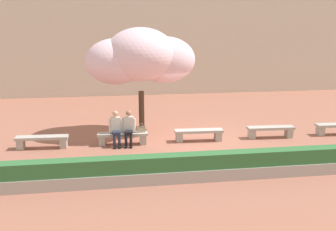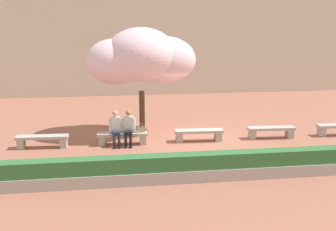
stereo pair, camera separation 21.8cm
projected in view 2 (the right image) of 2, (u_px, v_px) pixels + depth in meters
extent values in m
plane|color=#9E604C|center=(199.00, 141.00, 15.04)|extent=(100.00, 100.00, 0.00)
cube|color=beige|center=(161.00, 28.00, 25.68)|extent=(28.00, 4.00, 8.12)
cube|color=#ADA89E|center=(42.00, 137.00, 14.17)|extent=(1.86, 0.51, 0.10)
cube|color=#ADA89E|center=(21.00, 144.00, 14.16)|extent=(0.26, 0.35, 0.35)
cube|color=#ADA89E|center=(64.00, 142.00, 14.29)|extent=(0.26, 0.35, 0.35)
cube|color=#ADA89E|center=(122.00, 134.00, 14.56)|extent=(1.86, 0.51, 0.10)
cube|color=#ADA89E|center=(102.00, 140.00, 14.54)|extent=(0.26, 0.35, 0.35)
cube|color=#ADA89E|center=(143.00, 139.00, 14.67)|extent=(0.26, 0.35, 0.35)
cube|color=#ADA89E|center=(199.00, 131.00, 14.94)|extent=(1.86, 0.51, 0.10)
cube|color=#ADA89E|center=(179.00, 137.00, 14.93)|extent=(0.26, 0.35, 0.35)
cube|color=#ADA89E|center=(218.00, 136.00, 15.06)|extent=(0.26, 0.35, 0.35)
cube|color=#ADA89E|center=(271.00, 128.00, 15.33)|extent=(1.86, 0.51, 0.10)
cube|color=#ADA89E|center=(252.00, 134.00, 15.32)|extent=(0.26, 0.35, 0.35)
cube|color=#ADA89E|center=(289.00, 133.00, 15.45)|extent=(0.26, 0.35, 0.35)
cube|color=#ADA89E|center=(322.00, 132.00, 15.70)|extent=(0.26, 0.35, 0.35)
cube|color=black|center=(114.00, 147.00, 14.19)|extent=(0.11, 0.22, 0.06)
cylinder|color=#23283D|center=(114.00, 141.00, 14.20)|extent=(0.10, 0.10, 0.42)
cube|color=black|center=(119.00, 147.00, 14.22)|extent=(0.11, 0.22, 0.06)
cylinder|color=#23283D|center=(119.00, 141.00, 14.23)|extent=(0.10, 0.10, 0.42)
cube|color=#23283D|center=(116.00, 133.00, 14.33)|extent=(0.30, 0.41, 0.12)
cube|color=silver|center=(116.00, 124.00, 14.47)|extent=(0.35, 0.23, 0.54)
sphere|color=tan|center=(115.00, 113.00, 14.38)|extent=(0.21, 0.21, 0.21)
cylinder|color=silver|center=(110.00, 125.00, 14.43)|extent=(0.09, 0.09, 0.50)
cylinder|color=silver|center=(121.00, 125.00, 14.50)|extent=(0.09, 0.09, 0.50)
cube|color=black|center=(126.00, 147.00, 14.26)|extent=(0.13, 0.23, 0.06)
cylinder|color=black|center=(126.00, 141.00, 14.27)|extent=(0.10, 0.10, 0.42)
cube|color=black|center=(131.00, 147.00, 14.27)|extent=(0.13, 0.23, 0.06)
cylinder|color=black|center=(131.00, 141.00, 14.28)|extent=(0.10, 0.10, 0.42)
cube|color=black|center=(128.00, 132.00, 14.39)|extent=(0.33, 0.43, 0.12)
cube|color=silver|center=(129.00, 124.00, 14.54)|extent=(0.36, 0.26, 0.54)
sphere|color=#A37556|center=(128.00, 113.00, 14.44)|extent=(0.21, 0.21, 0.21)
cylinder|color=silver|center=(123.00, 125.00, 14.52)|extent=(0.09, 0.09, 0.50)
cylinder|color=silver|center=(134.00, 125.00, 14.53)|extent=(0.09, 0.09, 0.50)
cube|color=tan|center=(141.00, 129.00, 14.61)|extent=(0.30, 0.14, 0.22)
cube|color=gray|center=(141.00, 127.00, 14.58)|extent=(0.30, 0.15, 0.04)
torus|color=#807259|center=(141.00, 125.00, 14.57)|extent=(0.14, 0.02, 0.14)
cylinder|color=#473323|center=(142.00, 112.00, 16.07)|extent=(0.23, 0.23, 1.72)
ellipsoid|color=#F4CCDB|center=(141.00, 54.00, 15.53)|extent=(2.81, 3.06, 2.11)
ellipsoid|color=#F4CCDB|center=(116.00, 61.00, 15.57)|extent=(2.41, 2.57, 1.81)
ellipsoid|color=#F4CCDB|center=(165.00, 60.00, 15.89)|extent=(2.49, 2.24, 1.86)
cube|color=#ADA89E|center=(226.00, 173.00, 11.42)|extent=(16.83, 0.50, 0.36)
cube|color=#336B38|center=(226.00, 160.00, 11.33)|extent=(16.73, 0.44, 0.44)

